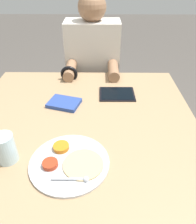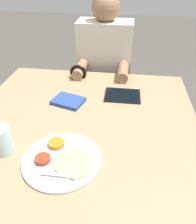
% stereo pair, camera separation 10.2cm
% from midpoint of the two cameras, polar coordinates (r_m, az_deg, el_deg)
% --- Properties ---
extents(ground_plane, '(12.00, 12.00, 0.00)m').
position_cam_midpoint_polar(ground_plane, '(1.60, -1.21, -22.75)').
color(ground_plane, '#4C4742').
extents(dining_table, '(1.13, 1.10, 0.71)m').
position_cam_midpoint_polar(dining_table, '(1.31, -1.41, -14.56)').
color(dining_table, '#9E7F5B').
rests_on(dining_table, ground_plane).
extents(thali_tray, '(0.31, 0.31, 0.03)m').
position_cam_midpoint_polar(thali_tray, '(0.87, -5.98, -12.25)').
color(thali_tray, '#B7BABF').
rests_on(thali_tray, dining_table).
extents(red_notebook, '(0.19, 0.16, 0.02)m').
position_cam_midpoint_polar(red_notebook, '(1.20, -5.36, 2.77)').
color(red_notebook, silver).
rests_on(red_notebook, dining_table).
extents(tablet_device, '(0.20, 0.16, 0.01)m').
position_cam_midpoint_polar(tablet_device, '(1.26, 8.73, 4.25)').
color(tablet_device, black).
rests_on(tablet_device, dining_table).
extents(person_diner, '(0.39, 0.43, 1.19)m').
position_cam_midpoint_polar(person_diner, '(1.75, 3.31, 8.06)').
color(person_diner, black).
rests_on(person_diner, ground_plane).
extents(drinking_glass, '(0.08, 0.08, 0.12)m').
position_cam_midpoint_polar(drinking_glass, '(0.93, -20.83, -7.07)').
color(drinking_glass, silver).
rests_on(drinking_glass, dining_table).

